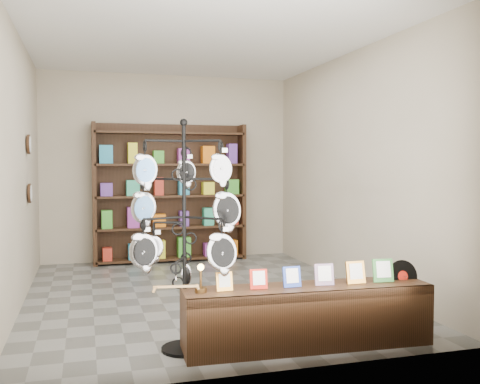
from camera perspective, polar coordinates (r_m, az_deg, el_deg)
The scene contains 6 objects.
ground at distance 6.54m, azimuth -4.20°, elevation -10.81°, with size 5.00×5.00×0.00m, color slate.
room_envelope at distance 6.35m, azimuth -4.26°, elevation 5.62°, with size 5.00×5.00×5.00m.
display_tree at distance 4.45m, azimuth -5.98°, elevation -2.73°, with size 1.01×0.98×1.93m.
front_shelf at distance 4.70m, azimuth 7.25°, elevation -13.00°, with size 2.15×0.54×0.75m.
back_shelving at distance 8.62m, azimuth -7.41°, elevation -0.55°, with size 2.42×0.36×2.20m.
wall_clocks at distance 7.04m, azimuth -21.57°, elevation 2.31°, with size 0.03×0.24×0.84m.
Camera 1 is at (-1.32, -6.21, 1.56)m, focal length 40.00 mm.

